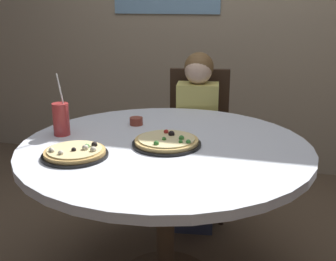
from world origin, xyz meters
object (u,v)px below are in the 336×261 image
Objects in this scene: chair_wooden at (198,133)px; pizza_cheese at (167,142)px; diner_child at (196,149)px; soda_cup at (61,119)px; sauce_bowl at (136,121)px; dining_table at (165,161)px; pizza_veggie at (75,153)px.

chair_wooden is 0.93m from pizza_cheese.
chair_wooden is 0.88× the size of diner_child.
chair_wooden is 0.19m from diner_child.
soda_cup is 0.40m from sauce_bowl.
pizza_cheese is 0.54m from soda_cup.
pizza_cheese reaches higher than sauce_bowl.
soda_cup is (-0.54, 0.01, 0.06)m from pizza_cheese.
sauce_bowl is at bearing 41.11° from soda_cup.
pizza_veggie is at bearing -141.80° from dining_table.
pizza_veggie is at bearing -100.39° from sauce_bowl.
soda_cup reaches higher than chair_wooden.
pizza_veggie is (-0.34, -0.96, 0.28)m from diner_child.
soda_cup reaches higher than pizza_veggie.
soda_cup is (-0.54, -0.70, 0.35)m from diner_child.
soda_cup is at bearing 179.94° from dining_table.
soda_cup reaches higher than dining_table.
sauce_bowl is (-0.22, -0.62, 0.24)m from chair_wooden.
pizza_veggie and pizza_cheese have the same top height.
soda_cup is (-0.52, -0.88, 0.30)m from chair_wooden.
dining_table is 19.28× the size of sauce_bowl.
pizza_veggie reaches higher than sauce_bowl.
pizza_cheese is (0.02, -0.89, 0.24)m from chair_wooden.
pizza_veggie is (-0.33, -0.26, 0.10)m from dining_table.
chair_wooden reaches higher than pizza_cheese.
chair_wooden is at bearing 59.62° from soda_cup.
pizza_veggie is 0.53m from sauce_bowl.
diner_child is 3.52× the size of soda_cup.
dining_table is at bearing 38.20° from pizza_veggie.
pizza_veggie reaches higher than dining_table.
soda_cup is at bearing 178.49° from pizza_cheese.
dining_table is at bearing -0.06° from soda_cup.
dining_table is 0.43m from pizza_veggie.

